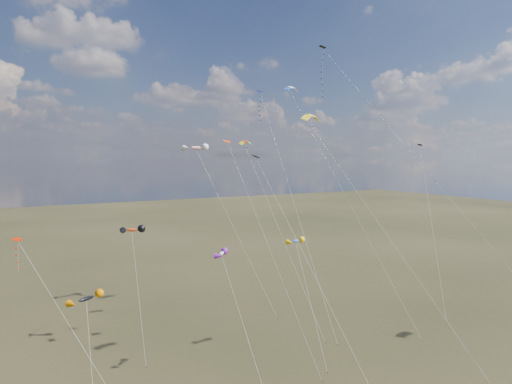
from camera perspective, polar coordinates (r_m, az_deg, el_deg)
diamond_black_high at (r=58.10m, az=10.22°, el=12.51°), size 13.81×30.06×37.43m
diamond_navy_tall at (r=72.23m, az=1.06°, el=8.94°), size 0.87×20.81×34.10m
diamond_black_mid at (r=52.75m, az=3.83°, el=-3.36°), size 2.66×20.85×23.85m
diamond_red_low at (r=54.80m, az=-27.10°, el=-7.85°), size 8.23×10.45×15.04m
diamond_navy_right at (r=83.74m, az=19.88°, el=2.79°), size 9.59×14.13×25.76m
diamond_orange_center at (r=52.73m, az=-0.42°, el=-1.70°), size 5.38×13.32×25.64m
parafoil_yellow at (r=53.42m, az=7.02°, el=9.34°), size 9.25×21.95×29.01m
parafoil_blue_white at (r=73.15m, az=4.55°, el=12.76°), size 7.77×21.96×35.01m
parafoil_tricolor at (r=65.80m, az=-1.20°, el=6.06°), size 5.30×14.08×26.22m
novelty_black_orange at (r=47.05m, az=-20.45°, el=-12.42°), size 3.47×7.61×10.78m
novelty_orange_black at (r=60.47m, az=-15.25°, el=-4.63°), size 2.89×9.84×14.89m
novelty_white_purple at (r=50.65m, az=-4.29°, el=-7.73°), size 2.07×10.24×13.50m
novelty_redwhite_stripe at (r=74.10m, az=-7.50°, el=5.48°), size 9.15×14.66×25.68m
novelty_blue_yellow at (r=56.84m, az=5.03°, el=-6.17°), size 2.32×8.64×13.69m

